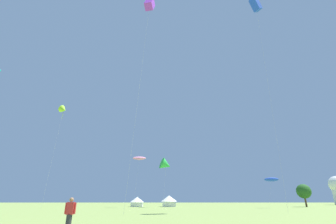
{
  "coord_description": "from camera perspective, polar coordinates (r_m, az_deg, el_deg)",
  "views": [
    {
      "loc": [
        -0.68,
        -4.96,
        1.58
      ],
      "look_at": [
        0.0,
        32.0,
        15.64
      ],
      "focal_mm": 24.92,
      "sensor_mm": 36.0,
      "label": 1
    }
  ],
  "objects": [
    {
      "name": "kite_purple_box",
      "position": [
        43.83,
        -4.51,
        24.71
      ],
      "size": [
        2.89,
        2.91,
        34.31
      ],
      "color": "purple",
      "rests_on": "ground"
    },
    {
      "name": "kite_green_delta",
      "position": [
        63.17,
        -0.52,
        -12.79
      ],
      "size": [
        4.14,
        3.82,
        12.28
      ],
      "color": "green",
      "rests_on": "ground"
    },
    {
      "name": "kite_blue_box",
      "position": [
        53.22,
        20.62,
        23.36
      ],
      "size": [
        2.79,
        3.08,
        39.05
      ],
      "color": "blue",
      "rests_on": "ground"
    },
    {
      "name": "kite_pink_parafoil",
      "position": [
        61.09,
        -7.05,
        -11.14
      ],
      "size": [
        3.39,
        1.96,
        12.27
      ],
      "color": "pink",
      "rests_on": "ground"
    },
    {
      "name": "kite_blue_parafoil",
      "position": [
        60.7,
        23.96,
        -14.86
      ],
      "size": [
        3.91,
        2.44,
        6.69
      ],
      "color": "blue",
      "rests_on": "ground"
    },
    {
      "name": "kite_lime_delta",
      "position": [
        58.36,
        -24.19,
        0.51
      ],
      "size": [
        2.49,
        2.95,
        22.08
      ],
      "color": "#99DB2D",
      "rests_on": "ground"
    },
    {
      "name": "person_spectator",
      "position": [
        14.06,
        -22.97,
        -22.3
      ],
      "size": [
        0.57,
        0.28,
        1.73
      ],
      "color": "#2D2D33",
      "rests_on": "ground"
    },
    {
      "name": "festival_tent_right",
      "position": [
        67.98,
        -7.59,
        -20.83
      ],
      "size": [
        3.84,
        3.84,
        2.49
      ],
      "color": "white",
      "rests_on": "ground"
    },
    {
      "name": "festival_tent_left",
      "position": [
        67.62,
        0.25,
        -20.82
      ],
      "size": [
        4.41,
        4.41,
        2.87
      ],
      "color": "white",
      "rests_on": "ground"
    },
    {
      "name": "tree_distant_left",
      "position": [
        75.39,
        30.26,
        -16.43
      ],
      "size": [
        3.7,
        3.7,
        5.73
      ],
      "color": "brown",
      "rests_on": "ground"
    }
  ]
}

